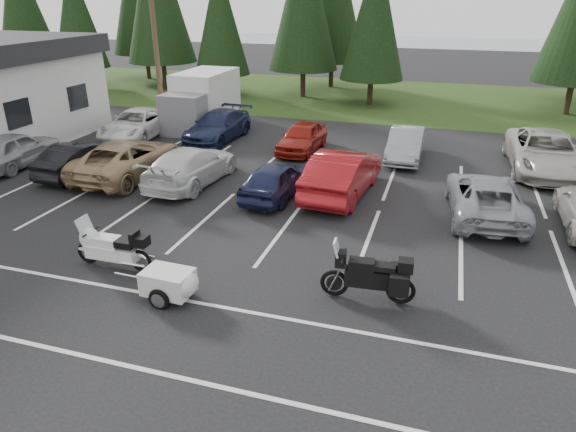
% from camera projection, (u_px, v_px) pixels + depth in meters
% --- Properties ---
extents(ground, '(120.00, 120.00, 0.00)m').
position_uv_depth(ground, '(256.00, 242.00, 15.45)').
color(ground, black).
rests_on(ground, ground).
extents(grass_strip, '(80.00, 16.00, 0.01)m').
position_uv_depth(grass_strip, '(375.00, 98.00, 36.43)').
color(grass_strip, '#203510').
rests_on(grass_strip, ground).
extents(lake_water, '(70.00, 50.00, 0.02)m').
position_uv_depth(lake_water, '(445.00, 53.00, 62.46)').
color(lake_water, gray).
rests_on(lake_water, ground).
extents(utility_pole, '(1.60, 0.26, 9.00)m').
position_uv_depth(utility_pole, '(155.00, 38.00, 26.77)').
color(utility_pole, '#473321').
rests_on(utility_pole, ground).
extents(box_truck, '(2.40, 5.60, 2.90)m').
position_uv_depth(box_truck, '(198.00, 101.00, 27.97)').
color(box_truck, silver).
rests_on(box_truck, ground).
extents(stall_markings, '(32.00, 16.00, 0.01)m').
position_uv_depth(stall_markings, '(277.00, 217.00, 17.20)').
color(stall_markings, silver).
rests_on(stall_markings, ground).
extents(conifer_0, '(4.58, 4.58, 10.66)m').
position_uv_depth(conifer_0, '(20.00, 1.00, 40.22)').
color(conifer_0, '#332316').
rests_on(conifer_0, ground).
extents(conifer_1, '(3.96, 3.96, 9.22)m').
position_uv_depth(conifer_1, '(76.00, 14.00, 37.80)').
color(conifer_1, '#332316').
rests_on(conifer_1, ground).
extents(conifer_3, '(3.87, 3.87, 9.02)m').
position_uv_depth(conifer_3, '(220.00, 18.00, 34.90)').
color(conifer_3, '#332316').
rests_on(conifer_3, ground).
extents(conifer_5, '(4.14, 4.14, 9.63)m').
position_uv_depth(conifer_5, '(375.00, 14.00, 32.07)').
color(conifer_5, '#332316').
rests_on(conifer_5, ground).
extents(car_near_0, '(2.03, 4.57, 1.53)m').
position_uv_depth(car_near_0, '(14.00, 149.00, 21.83)').
color(car_near_0, '#98989C').
rests_on(car_near_0, ground).
extents(car_near_1, '(1.68, 4.15, 1.34)m').
position_uv_depth(car_near_1, '(81.00, 159.00, 20.87)').
color(car_near_1, black).
rests_on(car_near_1, ground).
extents(car_near_2, '(2.56, 5.47, 1.51)m').
position_uv_depth(car_near_2, '(128.00, 158.00, 20.70)').
color(car_near_2, '#9E825C').
rests_on(car_near_2, ground).
extents(car_near_3, '(2.31, 5.07, 1.44)m').
position_uv_depth(car_near_3, '(191.00, 166.00, 19.92)').
color(car_near_3, silver).
rests_on(car_near_3, ground).
extents(car_near_4, '(1.86, 4.01, 1.33)m').
position_uv_depth(car_near_4, '(276.00, 180.00, 18.62)').
color(car_near_4, '#191F40').
rests_on(car_near_4, ground).
extents(car_near_5, '(2.19, 5.22, 1.68)m').
position_uv_depth(car_near_5, '(343.00, 173.00, 18.76)').
color(car_near_5, maroon).
rests_on(car_near_5, ground).
extents(car_near_6, '(2.71, 5.13, 1.37)m').
position_uv_depth(car_near_6, '(486.00, 196.00, 17.02)').
color(car_near_6, gray).
rests_on(car_near_6, ground).
extents(car_far_0, '(2.71, 5.22, 1.41)m').
position_uv_depth(car_far_0, '(137.00, 124.00, 26.25)').
color(car_far_0, white).
rests_on(car_far_0, ground).
extents(car_far_1, '(2.23, 4.98, 1.42)m').
position_uv_depth(car_far_1, '(218.00, 126.00, 25.80)').
color(car_far_1, '#192140').
rests_on(car_far_1, ground).
extents(car_far_2, '(1.78, 4.06, 1.36)m').
position_uv_depth(car_far_2, '(302.00, 137.00, 23.99)').
color(car_far_2, maroon).
rests_on(car_far_2, ground).
extents(car_far_3, '(1.47, 4.14, 1.36)m').
position_uv_depth(car_far_3, '(406.00, 144.00, 22.83)').
color(car_far_3, gray).
rests_on(car_far_3, ground).
extents(car_far_4, '(2.86, 5.94, 1.63)m').
position_uv_depth(car_far_4, '(545.00, 152.00, 21.23)').
color(car_far_4, '#B4B1A5').
rests_on(car_far_4, ground).
extents(touring_motorcycle, '(2.54, 0.79, 1.41)m').
position_uv_depth(touring_motorcycle, '(112.00, 244.00, 13.78)').
color(touring_motorcycle, silver).
rests_on(touring_motorcycle, ground).
extents(cargo_trailer, '(1.75, 1.03, 0.79)m').
position_uv_depth(cargo_trailer, '(168.00, 285.00, 12.46)').
color(cargo_trailer, silver).
rests_on(cargo_trailer, ground).
extents(adventure_motorcycle, '(2.60, 1.07, 1.55)m').
position_uv_depth(adventure_motorcycle, '(368.00, 272.00, 12.28)').
color(adventure_motorcycle, black).
rests_on(adventure_motorcycle, ground).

